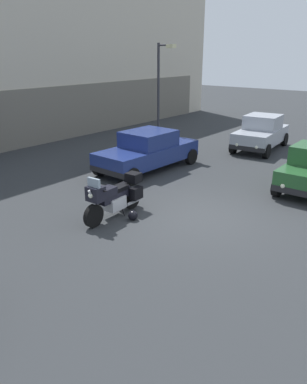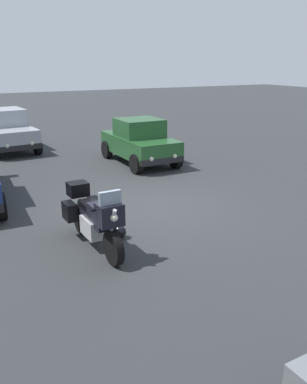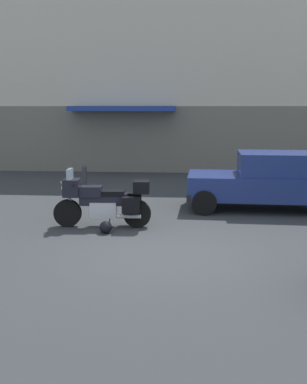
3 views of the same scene
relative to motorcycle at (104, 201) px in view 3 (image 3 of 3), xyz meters
name	(u,v)px [view 3 (image 3 of 3)]	position (x,y,z in m)	size (l,w,h in m)	color
ground_plane	(163,255)	(1.49, -1.96, -0.62)	(80.00, 80.00, 0.00)	#2D3033
building_facade_rear	(182,57)	(1.49, 10.58, 4.28)	(36.15, 3.40, 9.90)	beige
motorcycle	(104,201)	(0.00, 0.00, 0.00)	(2.26, 0.78, 1.36)	black
helmet	(106,227)	(0.14, -0.56, -0.48)	(0.28, 0.28, 0.28)	black
car_sedan_far	(273,181)	(4.18, 2.22, 0.16)	(4.62, 2.03, 1.56)	navy
bollard_curbside	(85,178)	(-1.51, 4.52, -0.15)	(0.16, 0.16, 0.88)	#333338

